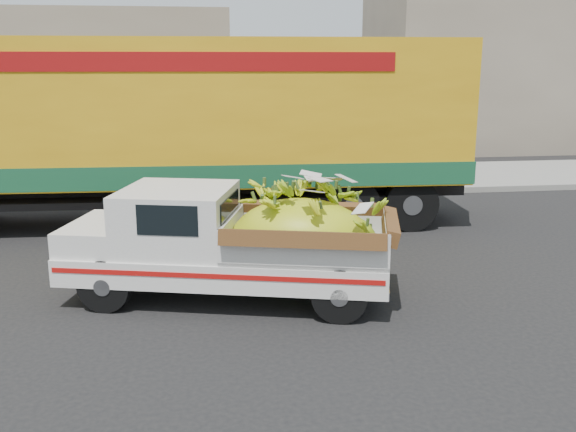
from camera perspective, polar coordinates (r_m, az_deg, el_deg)
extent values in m
plane|color=black|center=(9.27, -7.22, -7.73)|extent=(100.00, 100.00, 0.00)
cube|color=gray|center=(16.17, -7.57, 1.74)|extent=(60.00, 0.25, 0.15)
cube|color=gray|center=(18.23, -7.62, 3.06)|extent=(60.00, 4.00, 0.14)
cube|color=gray|center=(28.52, 22.15, 11.87)|extent=(14.00, 6.00, 6.00)
cylinder|color=black|center=(9.17, -15.97, -5.94)|extent=(0.77, 0.39, 0.74)
cylinder|color=black|center=(10.42, -13.00, -3.41)|extent=(0.77, 0.39, 0.74)
cylinder|color=black|center=(8.49, 4.61, -7.04)|extent=(0.77, 0.39, 0.74)
cylinder|color=black|center=(9.83, 4.96, -4.14)|extent=(0.77, 0.39, 0.74)
cube|color=silver|center=(9.30, -5.44, -4.09)|extent=(4.84, 2.76, 0.38)
cube|color=#A50F0C|center=(8.51, -6.64, -5.36)|extent=(4.34, 1.14, 0.07)
cube|color=silver|center=(10.04, -18.10, -3.99)|extent=(0.50, 1.59, 0.14)
cube|color=silver|center=(9.76, -16.30, -1.50)|extent=(1.19, 1.71, 0.35)
cube|color=silver|center=(9.30, -9.78, -0.20)|extent=(1.86, 1.92, 0.88)
cube|color=black|center=(8.49, -10.71, -0.41)|extent=(0.80, 0.22, 0.41)
cube|color=silver|center=(9.00, 1.78, -1.72)|extent=(2.58, 2.17, 0.50)
ellipsoid|color=yellow|center=(9.04, 1.16, -2.32)|extent=(2.29, 1.79, 1.25)
cylinder|color=black|center=(13.20, 10.84, 1.07)|extent=(1.11, 0.36, 1.10)
cylinder|color=black|center=(15.09, 8.72, 2.70)|extent=(1.11, 0.36, 1.10)
cylinder|color=black|center=(12.92, 5.73, 0.97)|extent=(1.11, 0.36, 1.10)
cylinder|color=black|center=(14.84, 4.22, 2.64)|extent=(1.11, 0.36, 1.10)
cube|color=black|center=(13.64, -9.69, 2.50)|extent=(12.03, 1.45, 0.36)
cube|color=gold|center=(13.43, -9.96, 9.21)|extent=(11.85, 2.94, 2.84)
cube|color=#164F2E|center=(13.56, -9.76, 4.28)|extent=(11.91, 2.96, 0.45)
cube|color=maroon|center=(12.14, -10.58, 13.33)|extent=(8.39, 0.33, 0.35)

